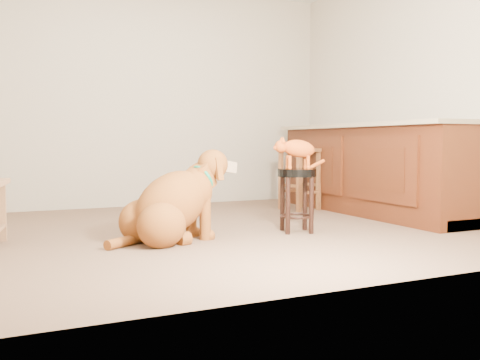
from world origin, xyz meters
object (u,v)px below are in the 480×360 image
tabby_kitten (296,150)px  golden_retriever (173,205)px  wood_stool (300,178)px  padded_stool (297,187)px

tabby_kitten → golden_retriever: bearing=-164.7°
wood_stool → tabby_kitten: size_ratio=1.45×
wood_stool → tabby_kitten: tabby_kitten is taller
wood_stool → tabby_kitten: 1.54m
tabby_kitten → padded_stool: bearing=-5.7°
wood_stool → golden_retriever: 2.25m
padded_stool → golden_retriever: (-1.06, 0.02, -0.10)m
padded_stool → tabby_kitten: size_ratio=1.12×
padded_stool → tabby_kitten: tabby_kitten is taller
wood_stool → tabby_kitten: (-0.81, -1.27, 0.33)m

